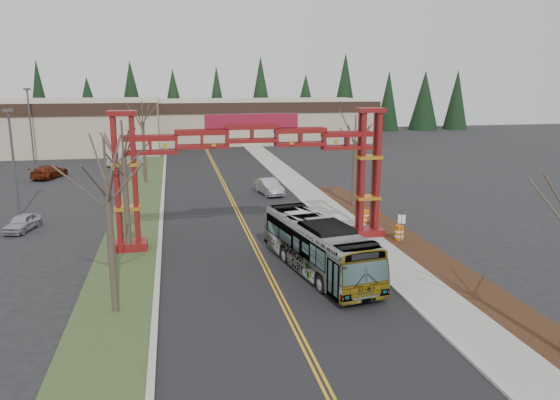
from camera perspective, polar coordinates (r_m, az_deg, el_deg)
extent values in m
plane|color=black|center=(20.62, 4.87, -19.16)|extent=(200.00, 200.00, 0.00)
cube|color=black|center=(43.48, -4.17, -1.81)|extent=(12.00, 110.00, 0.02)
cube|color=orange|center=(43.46, -4.33, -1.80)|extent=(0.12, 100.00, 0.01)
cube|color=orange|center=(43.49, -4.01, -1.79)|extent=(0.12, 100.00, 0.01)
cube|color=#A8A8A3|center=(44.59, 3.70, -1.35)|extent=(0.30, 110.00, 0.15)
cube|color=gray|center=(44.97, 5.48, -1.26)|extent=(2.60, 110.00, 0.14)
cube|color=black|center=(32.65, 17.50, -7.26)|extent=(2.60, 50.00, 0.12)
cube|color=#334623|center=(43.29, -14.75, -2.23)|extent=(4.00, 110.00, 0.08)
cube|color=#A8A8A3|center=(43.19, -12.30, -2.08)|extent=(0.30, 110.00, 0.15)
cube|color=maroon|center=(36.50, -15.40, -4.62)|extent=(2.20, 1.60, 0.60)
cube|color=maroon|center=(35.20, -16.74, 1.89)|extent=(0.28, 0.28, 8.00)
cube|color=maroon|center=(35.11, -14.96, 1.97)|extent=(0.28, 0.28, 8.00)
cube|color=maroon|center=(35.89, -16.64, 2.09)|extent=(0.28, 0.28, 8.00)
cube|color=maroon|center=(35.79, -14.89, 2.17)|extent=(0.28, 0.28, 8.00)
cube|color=gold|center=(35.85, -15.64, -0.80)|extent=(1.60, 1.10, 0.22)
cube|color=gold|center=(35.33, -15.90, 3.63)|extent=(1.60, 1.10, 0.22)
cube|color=maroon|center=(35.00, -16.22, 8.72)|extent=(1.80, 1.20, 0.30)
cube|color=maroon|center=(38.62, 9.01, -3.36)|extent=(2.20, 1.60, 0.60)
cube|color=maroon|center=(37.16, 8.62, 2.83)|extent=(0.28, 0.28, 8.00)
cube|color=maroon|center=(37.54, 10.21, 2.87)|extent=(0.28, 0.28, 8.00)
cube|color=maroon|center=(37.81, 8.27, 3.01)|extent=(0.28, 0.28, 8.00)
cube|color=maroon|center=(38.19, 9.83, 3.05)|extent=(0.28, 0.28, 8.00)
cube|color=gold|center=(38.01, 9.14, 0.27)|extent=(1.60, 1.10, 0.22)
cube|color=gold|center=(37.52, 9.29, 4.45)|extent=(1.60, 1.10, 0.22)
cube|color=maroon|center=(37.21, 9.46, 9.25)|extent=(1.80, 1.20, 0.30)
cube|color=maroon|center=(35.32, -2.96, 7.20)|extent=(16.00, 0.90, 1.00)
cube|color=maroon|center=(35.42, -2.95, 5.75)|extent=(16.00, 0.90, 0.60)
cube|color=maroon|center=(35.27, -2.98, 8.25)|extent=(6.00, 0.25, 0.90)
cube|color=tan|center=(92.54, -26.96, 6.91)|extent=(46.00, 22.00, 7.50)
cube|color=tan|center=(98.24, -2.32, 8.37)|extent=(38.00, 20.00, 7.00)
cube|color=black|center=(88.11, -1.32, 9.64)|extent=(38.00, 0.40, 1.60)
cone|color=black|center=(111.62, -24.12, 9.35)|extent=(5.60, 5.60, 13.00)
cylinder|color=#382D26|center=(111.99, -23.86, 6.45)|extent=(0.80, 0.80, 1.60)
cone|color=black|center=(110.06, -19.75, 9.67)|extent=(5.60, 5.60, 13.00)
cylinder|color=#382D26|center=(110.44, -19.53, 6.73)|extent=(0.80, 0.80, 1.60)
cone|color=black|center=(109.15, -15.28, 9.95)|extent=(5.60, 5.60, 13.00)
cylinder|color=#382D26|center=(109.53, -15.10, 6.97)|extent=(0.80, 0.80, 1.60)
cone|color=black|center=(108.90, -10.75, 10.16)|extent=(5.60, 5.60, 13.00)
cylinder|color=#382D26|center=(109.27, -10.62, 7.18)|extent=(0.80, 0.80, 1.60)
cone|color=black|center=(109.31, -6.22, 10.31)|extent=(5.60, 5.60, 13.00)
cylinder|color=#382D26|center=(109.68, -6.15, 7.34)|extent=(0.80, 0.80, 1.60)
cone|color=black|center=(110.37, -1.75, 10.40)|extent=(5.60, 5.60, 13.00)
cylinder|color=#382D26|center=(110.74, -1.73, 7.46)|extent=(0.80, 0.80, 1.60)
cone|color=black|center=(112.07, 2.62, 10.43)|extent=(5.60, 5.60, 13.00)
cylinder|color=#382D26|center=(112.43, 2.59, 7.53)|extent=(0.80, 0.80, 1.60)
cone|color=black|center=(114.38, 6.83, 10.40)|extent=(5.60, 5.60, 13.00)
cylinder|color=#382D26|center=(114.73, 6.75, 7.56)|extent=(0.80, 0.80, 1.60)
cone|color=black|center=(117.25, 10.85, 10.32)|extent=(5.60, 5.60, 13.00)
cylinder|color=#382D26|center=(117.60, 10.73, 7.55)|extent=(0.80, 0.80, 1.60)
cone|color=black|center=(120.67, 14.66, 10.20)|extent=(5.60, 5.60, 13.00)
cylinder|color=#382D26|center=(121.01, 14.51, 7.51)|extent=(0.80, 0.80, 1.60)
cone|color=black|center=(124.56, 18.24, 10.05)|extent=(5.60, 5.60, 13.00)
cylinder|color=#382D26|center=(124.89, 18.06, 7.44)|extent=(0.80, 0.80, 1.60)
imported|color=#999AA0|center=(31.04, 4.00, -4.84)|extent=(4.46, 11.32, 3.08)
imported|color=#A5A8AD|center=(51.79, -1.17, 1.40)|extent=(2.40, 4.70, 1.48)
imported|color=#B1B1B9|center=(43.68, -25.34, -2.14)|extent=(2.29, 3.84, 1.23)
imported|color=maroon|center=(65.42, -22.97, 2.76)|extent=(3.67, 5.50, 1.48)
imported|color=#A4A7AB|center=(71.18, -15.88, 4.03)|extent=(4.80, 2.46, 1.51)
cylinder|color=#382D26|center=(26.46, -17.20, -5.04)|extent=(0.33, 0.33, 6.13)
cylinder|color=#382D26|center=(25.55, -17.80, 3.76)|extent=(0.12, 0.12, 2.28)
cylinder|color=#382D26|center=(35.19, -15.73, -0.61)|extent=(0.34, 0.34, 6.13)
cylinder|color=#382D26|center=(34.52, -16.14, 6.07)|extent=(0.13, 0.13, 2.33)
cylinder|color=#382D26|center=(58.85, -14.00, 4.83)|extent=(0.32, 0.32, 6.43)
cylinder|color=#382D26|center=(58.45, -14.22, 8.92)|extent=(0.12, 0.12, 2.18)
cylinder|color=#382D26|center=(46.80, 7.76, 2.65)|extent=(0.34, 0.34, 5.62)
cylinder|color=#382D26|center=(46.29, 7.90, 7.38)|extent=(0.13, 0.13, 2.35)
cylinder|color=#3F3F44|center=(47.45, -26.05, 3.26)|extent=(0.18, 0.18, 8.31)
cube|color=#3F3F44|center=(47.04, -26.55, 8.37)|extent=(0.74, 0.37, 0.23)
cylinder|color=#3F3F44|center=(78.09, -24.60, 6.98)|extent=(0.21, 0.21, 9.32)
cube|color=#3F3F44|center=(77.85, -24.93, 10.47)|extent=(0.83, 0.41, 0.26)
cylinder|color=#3F3F44|center=(36.69, 12.54, -3.13)|extent=(0.06, 0.06, 2.12)
cube|color=white|center=(36.50, 12.60, -1.97)|extent=(0.47, 0.18, 0.58)
cylinder|color=#D26B0B|center=(37.84, 12.33, -3.44)|extent=(0.57, 0.57, 1.11)
cylinder|color=white|center=(37.79, 12.35, -3.19)|extent=(0.60, 0.60, 0.13)
cylinder|color=white|center=(37.88, 12.32, -3.68)|extent=(0.60, 0.60, 0.13)
cylinder|color=#D26B0B|center=(41.18, 9.73, -2.12)|extent=(0.49, 0.49, 0.95)
cylinder|color=white|center=(41.15, 9.74, -1.93)|extent=(0.51, 0.51, 0.11)
cylinder|color=white|center=(41.22, 9.73, -2.31)|extent=(0.51, 0.51, 0.11)
cylinder|color=#D26B0B|center=(41.85, 8.87, -1.76)|extent=(0.56, 0.56, 1.07)
cylinder|color=white|center=(41.81, 8.88, -1.55)|extent=(0.58, 0.58, 0.13)
cylinder|color=white|center=(41.89, 8.87, -1.98)|extent=(0.58, 0.58, 0.13)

